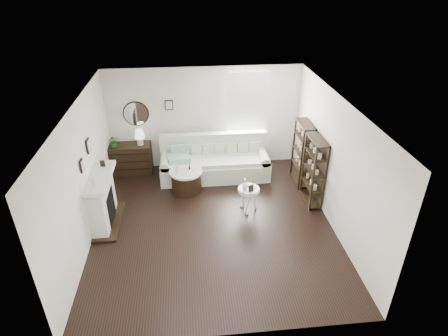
{
  "coord_description": "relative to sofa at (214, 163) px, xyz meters",
  "views": [
    {
      "loc": [
        -0.44,
        -6.44,
        4.98
      ],
      "look_at": [
        0.31,
        0.8,
        0.92
      ],
      "focal_mm": 30.0,
      "sensor_mm": 36.0,
      "label": 1
    }
  ],
  "objects": [
    {
      "name": "sofa",
      "position": [
        0.0,
        0.0,
        0.0
      ],
      "size": [
        2.77,
        0.96,
        1.08
      ],
      "color": "beige",
      "rests_on": "ground"
    },
    {
      "name": "bottle_drum",
      "position": [
        -0.94,
        -0.77,
        0.33
      ],
      "size": [
        0.06,
        0.06,
        0.27
      ],
      "primitive_type": "cylinder",
      "color": "silver",
      "rests_on": "drum_table"
    },
    {
      "name": "quilt",
      "position": [
        -0.91,
        -0.14,
        0.27
      ],
      "size": [
        0.61,
        0.52,
        0.14
      ],
      "primitive_type": "cube",
      "rotation": [
        0.0,
        0.0,
        0.14
      ],
      "color": "#248765",
      "rests_on": "sofa"
    },
    {
      "name": "card_frame_drum",
      "position": [
        -0.8,
        -0.88,
        0.3
      ],
      "size": [
        0.17,
        0.1,
        0.21
      ],
      "primitive_type": "cube",
      "rotation": [
        -0.21,
        0.0,
        0.28
      ],
      "color": "white",
      "rests_on": "drum_table"
    },
    {
      "name": "fireplace",
      "position": [
        -2.51,
        -1.79,
        0.18
      ],
      "size": [
        0.5,
        1.4,
        1.84
      ],
      "color": "silver",
      "rests_on": "ground"
    },
    {
      "name": "eiffel_drum",
      "position": [
        -0.65,
        -0.63,
        0.3
      ],
      "size": [
        0.14,
        0.14,
        0.2
      ],
      "primitive_type": null,
      "rotation": [
        0.0,
        0.0,
        -0.22
      ],
      "color": "black",
      "rests_on": "drum_table"
    },
    {
      "name": "eiffel_ped",
      "position": [
        0.72,
        -1.63,
        0.31
      ],
      "size": [
        0.11,
        0.11,
        0.17
      ],
      "primitive_type": null,
      "rotation": [
        0.0,
        0.0,
        0.15
      ],
      "color": "black",
      "rests_on": "pedestal_table"
    },
    {
      "name": "drum_table",
      "position": [
        -0.74,
        -0.69,
        -0.08
      ],
      "size": [
        0.79,
        0.79,
        0.55
      ],
      "rotation": [
        0.0,
        0.0,
        0.39
      ],
      "color": "black",
      "rests_on": "ground"
    },
    {
      "name": "shelf_unit_far",
      "position": [
        2.14,
        -0.54,
        0.45
      ],
      "size": [
        0.3,
        0.8,
        1.6
      ],
      "color": "black",
      "rests_on": "ground"
    },
    {
      "name": "suitcase",
      "position": [
        1.11,
        -0.16,
        -0.17
      ],
      "size": [
        0.58,
        0.22,
        0.38
      ],
      "primitive_type": "cube",
      "rotation": [
        0.0,
        0.0,
        -0.05
      ],
      "color": "brown",
      "rests_on": "ground"
    },
    {
      "name": "card_frame_ped",
      "position": [
        0.65,
        -1.79,
        0.3
      ],
      "size": [
        0.12,
        0.07,
        0.15
      ],
      "primitive_type": "cube",
      "rotation": [
        -0.21,
        0.0,
        0.25
      ],
      "color": "black",
      "rests_on": "pedestal_table"
    },
    {
      "name": "room",
      "position": [
        0.54,
        0.61,
        1.24
      ],
      "size": [
        5.5,
        5.5,
        5.5
      ],
      "color": "black",
      "rests_on": "ground"
    },
    {
      "name": "shelf_unit_near",
      "position": [
        2.14,
        -1.44,
        0.45
      ],
      "size": [
        0.3,
        0.8,
        1.6
      ],
      "color": "black",
      "rests_on": "ground"
    },
    {
      "name": "flask_ped",
      "position": [
        0.54,
        -1.64,
        0.34
      ],
      "size": [
        0.13,
        0.13,
        0.24
      ],
      "primitive_type": null,
      "color": "silver",
      "rests_on": "pedestal_table"
    },
    {
      "name": "dresser",
      "position": [
        -2.23,
        0.38,
        0.05
      ],
      "size": [
        1.2,
        0.52,
        0.8
      ],
      "color": "black",
      "rests_on": "ground"
    },
    {
      "name": "table_lamp",
      "position": [
        -1.88,
        0.38,
        0.65
      ],
      "size": [
        0.34,
        0.34,
        0.41
      ],
      "primitive_type": null,
      "rotation": [
        0.0,
        0.0,
        -0.42
      ],
      "color": "beige",
      "rests_on": "dresser"
    },
    {
      "name": "potted_plant",
      "position": [
        -2.53,
        0.33,
        0.6
      ],
      "size": [
        0.32,
        0.3,
        0.3
      ],
      "primitive_type": "imported",
      "rotation": [
        0.0,
        0.0,
        0.25
      ],
      "color": "#215D1A",
      "rests_on": "dresser"
    },
    {
      "name": "pedestal_table",
      "position": [
        0.63,
        -1.66,
        0.18
      ],
      "size": [
        0.48,
        0.48,
        0.58
      ],
      "rotation": [
        0.0,
        0.0,
        -0.21
      ],
      "color": "silver",
      "rests_on": "ground"
    }
  ]
}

